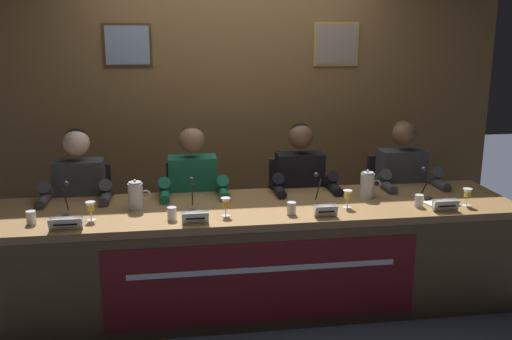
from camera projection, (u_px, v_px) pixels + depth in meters
The scene contains 30 objects.
ground_plane at pixel (256, 302), 4.12m from camera, with size 12.00×12.00×0.00m, color #383D4C.
wall_back_panelled at pixel (234, 100), 5.09m from camera, with size 4.82×0.14×2.60m.
conference_table at pixel (258, 242), 3.89m from camera, with size 3.62×0.83×0.74m.
chair_far_left at pixel (86, 226), 4.41m from camera, with size 0.44×0.45×0.90m.
panelist_far_left at pixel (79, 200), 4.16m from camera, with size 0.51×0.48×1.23m.
nameplate_far_left at pixel (66, 224), 3.44m from camera, with size 0.20×0.06×0.08m.
juice_glass_far_left at pixel (91, 208), 3.61m from camera, with size 0.06×0.06×0.12m.
water_cup_far_left at pixel (31, 218), 3.55m from camera, with size 0.06×0.06×0.08m.
microphone_far_left at pixel (66, 206), 3.68m from camera, with size 0.06×0.17×0.22m.
chair_center_left at pixel (193, 221), 4.53m from camera, with size 0.44×0.45×0.90m.
panelist_center_left at pixel (193, 195), 4.27m from camera, with size 0.51×0.48×1.23m.
nameplate_center_left at pixel (195, 218), 3.55m from camera, with size 0.17×0.06×0.08m.
juice_glass_center_left at pixel (226, 203), 3.69m from camera, with size 0.06×0.06×0.12m.
water_cup_center_left at pixel (172, 214), 3.63m from camera, with size 0.06×0.06×0.08m.
microphone_center_left at pixel (193, 201), 3.79m from camera, with size 0.06×0.17×0.22m.
chair_center_right at pixel (296, 216), 4.65m from camera, with size 0.44×0.45×0.90m.
panelist_center_right at pixel (302, 190), 4.39m from camera, with size 0.51×0.48×1.23m.
nameplate_center_right at pixel (326, 211), 3.69m from camera, with size 0.15×0.06×0.08m.
juice_glass_center_right at pixel (347, 196), 3.86m from camera, with size 0.06×0.06×0.12m.
water_cup_center_right at pixel (291, 209), 3.73m from camera, with size 0.06×0.06×0.08m.
microphone_center_right at pixel (319, 196), 3.91m from camera, with size 0.06×0.17×0.22m.
chair_far_right at pixel (393, 212), 4.77m from camera, with size 0.44×0.45×0.90m.
panelist_far_right at pixel (404, 186), 4.51m from camera, with size 0.51×0.48×1.23m.
nameplate_far_right at pixel (446, 205), 3.80m from camera, with size 0.17×0.06×0.08m.
juice_glass_far_right at pixel (467, 194), 3.90m from camera, with size 0.06×0.06×0.12m.
water_cup_far_right at pixel (419, 201), 3.90m from camera, with size 0.06×0.06×0.08m.
microphone_far_right at pixel (428, 189), 4.07m from camera, with size 0.06×0.17×0.22m.
water_pitcher_left_side at pixel (136, 196), 3.83m from camera, with size 0.15×0.10×0.21m.
water_pitcher_right_side at pixel (367, 185), 4.09m from camera, with size 0.15×0.10×0.21m.
document_stack_far_right at pixel (441, 204), 3.95m from camera, with size 0.23×0.19×0.01m.
Camera 1 is at (-0.55, -3.73, 1.93)m, focal length 40.01 mm.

